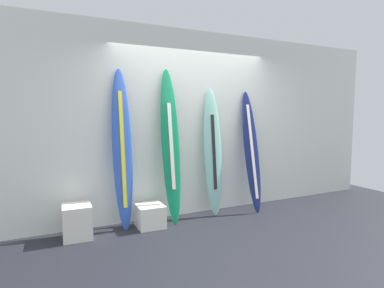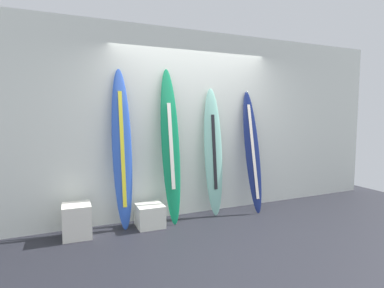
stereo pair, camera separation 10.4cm
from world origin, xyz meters
TOP-DOWN VIEW (x-y plane):
  - ground at (0.00, 0.00)m, footprint 8.00×8.00m
  - wall_back at (0.00, 1.30)m, footprint 7.20×0.20m
  - surfboard_cobalt at (-1.13, 1.02)m, footprint 0.26×0.30m
  - surfboard_emerald at (-0.45, 0.97)m, footprint 0.27×0.40m
  - surfboard_seafoam at (0.26, 1.03)m, footprint 0.30×0.28m
  - surfboard_navy at (0.92, 0.95)m, footprint 0.28×0.49m
  - display_block_left at (-0.79, 0.90)m, footprint 0.37×0.37m
  - display_block_center at (-1.74, 0.90)m, footprint 0.36×0.36m

SIDE VIEW (x-z plane):
  - ground at x=0.00m, z-range -0.04..0.00m
  - display_block_left at x=-0.79m, z-range 0.00..0.31m
  - display_block_center at x=-1.74m, z-range 0.00..0.42m
  - surfboard_navy at x=0.92m, z-range 0.00..1.92m
  - surfboard_seafoam at x=0.26m, z-range 0.00..1.94m
  - surfboard_cobalt at x=-1.13m, z-range -0.02..2.14m
  - surfboard_emerald at x=-0.45m, z-range 0.00..2.19m
  - wall_back at x=0.00m, z-range 0.00..2.80m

